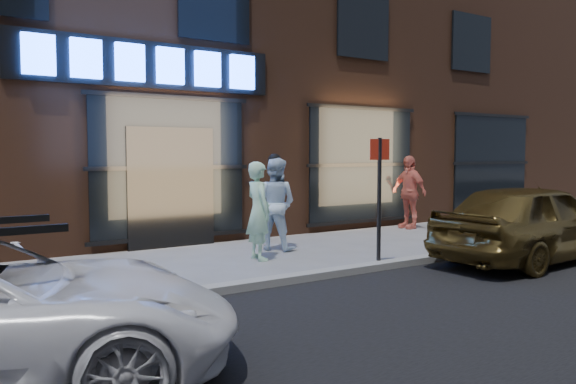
% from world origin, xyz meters
% --- Properties ---
extents(ground, '(90.00, 90.00, 0.00)m').
position_xyz_m(ground, '(0.00, 0.00, 0.00)').
color(ground, slate).
rests_on(ground, ground).
extents(curb, '(60.00, 0.25, 0.12)m').
position_xyz_m(curb, '(0.00, 0.00, 0.06)').
color(curb, gray).
rests_on(curb, ground).
extents(storefront_building, '(30.20, 8.28, 10.30)m').
position_xyz_m(storefront_building, '(-0.00, 7.99, 5.15)').
color(storefront_building, '#54301E').
rests_on(storefront_building, ground).
extents(building_east, '(14.00, 10.00, 12.00)m').
position_xyz_m(building_east, '(22.00, 9.00, 6.00)').
color(building_east, '#47382D').
rests_on(building_east, ground).
extents(man_bowtie, '(0.46, 0.66, 1.74)m').
position_xyz_m(man_bowtie, '(0.80, 1.81, 0.87)').
color(man_bowtie, '#C2FFD5').
rests_on(man_bowtie, ground).
extents(man_cap, '(1.05, 1.11, 1.80)m').
position_xyz_m(man_cap, '(1.58, 2.53, 0.90)').
color(man_cap, white).
rests_on(man_cap, ground).
extents(passerby, '(0.47, 1.08, 1.83)m').
position_xyz_m(passerby, '(6.05, 3.37, 0.91)').
color(passerby, '#E6735E').
rests_on(passerby, ground).
extents(gold_sedan, '(4.18, 1.85, 1.40)m').
position_xyz_m(gold_sedan, '(4.66, -0.96, 0.70)').
color(gold_sedan, brown).
rests_on(gold_sedan, ground).
extents(sign_post, '(0.34, 0.11, 2.14)m').
position_xyz_m(sign_post, '(2.11, 0.13, 1.29)').
color(sign_post, '#262628').
rests_on(sign_post, ground).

